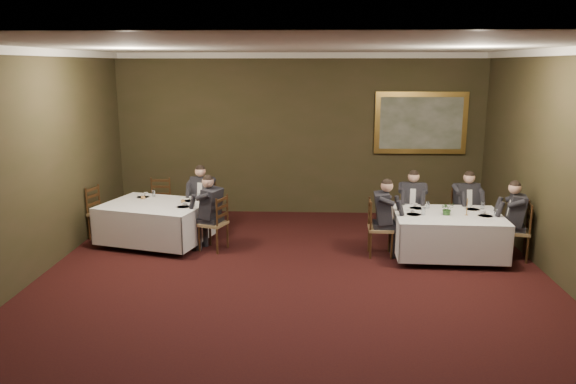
# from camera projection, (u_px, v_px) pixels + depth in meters

# --- Properties ---
(ground) EXTENTS (10.00, 10.00, 0.00)m
(ground) POSITION_uv_depth(u_px,v_px,m) (292.00, 304.00, 7.79)
(ground) COLOR black
(ground) RESTS_ON ground
(ceiling) EXTENTS (8.00, 10.00, 0.10)m
(ceiling) POSITION_uv_depth(u_px,v_px,m) (292.00, 44.00, 7.01)
(ceiling) COLOR silver
(ceiling) RESTS_ON back_wall
(back_wall) EXTENTS (8.00, 0.10, 3.50)m
(back_wall) POSITION_uv_depth(u_px,v_px,m) (300.00, 135.00, 12.27)
(back_wall) COLOR #333119
(back_wall) RESTS_ON ground
(crown_molding) EXTENTS (8.00, 10.00, 0.12)m
(crown_molding) POSITION_uv_depth(u_px,v_px,m) (292.00, 49.00, 7.02)
(crown_molding) COLOR white
(crown_molding) RESTS_ON back_wall
(table_main) EXTENTS (1.87, 1.45, 0.67)m
(table_main) POSITION_uv_depth(u_px,v_px,m) (447.00, 232.00, 9.61)
(table_main) COLOR black
(table_main) RESTS_ON ground
(table_second) EXTENTS (2.16, 1.85, 0.67)m
(table_second) POSITION_uv_depth(u_px,v_px,m) (156.00, 220.00, 10.34)
(table_second) COLOR black
(table_second) RESTS_ON ground
(chair_main_backleft) EXTENTS (0.50, 0.48, 1.00)m
(chair_main_backleft) POSITION_uv_depth(u_px,v_px,m) (411.00, 225.00, 10.59)
(chair_main_backleft) COLOR olive
(chair_main_backleft) RESTS_ON ground
(diner_main_backleft) EXTENTS (0.47, 0.54, 1.35)m
(diner_main_backleft) POSITION_uv_depth(u_px,v_px,m) (412.00, 214.00, 10.53)
(diner_main_backleft) COLOR black
(diner_main_backleft) RESTS_ON chair_main_backleft
(chair_main_backright) EXTENTS (0.50, 0.49, 1.00)m
(chair_main_backright) POSITION_uv_depth(u_px,v_px,m) (463.00, 227.00, 10.51)
(chair_main_backright) COLOR olive
(chair_main_backright) RESTS_ON ground
(diner_main_backright) EXTENTS (0.47, 0.54, 1.35)m
(diner_main_backright) POSITION_uv_depth(u_px,v_px,m) (465.00, 215.00, 10.45)
(diner_main_backright) COLOR black
(diner_main_backright) RESTS_ON chair_main_backright
(chair_main_endleft) EXTENTS (0.43, 0.45, 1.00)m
(chair_main_endleft) POSITION_uv_depth(u_px,v_px,m) (379.00, 240.00, 9.73)
(chair_main_endleft) COLOR olive
(chair_main_endleft) RESTS_ON ground
(diner_main_endleft) EXTENTS (0.49, 0.43, 1.35)m
(diner_main_endleft) POSITION_uv_depth(u_px,v_px,m) (381.00, 227.00, 9.68)
(diner_main_endleft) COLOR black
(diner_main_endleft) RESTS_ON chair_main_endleft
(chair_main_endright) EXTENTS (0.51, 0.52, 1.00)m
(chair_main_endright) POSITION_uv_depth(u_px,v_px,m) (516.00, 243.00, 9.55)
(chair_main_endright) COLOR olive
(chair_main_endright) RESTS_ON ground
(diner_main_endright) EXTENTS (0.56, 0.50, 1.35)m
(diner_main_endright) POSITION_uv_depth(u_px,v_px,m) (516.00, 230.00, 9.50)
(diner_main_endright) COLOR black
(diner_main_endright) RESTS_ON chair_main_endright
(chair_sec_backleft) EXTENTS (0.45, 0.43, 1.00)m
(chair_sec_backleft) POSITION_uv_depth(u_px,v_px,m) (159.00, 214.00, 11.41)
(chair_sec_backleft) COLOR olive
(chair_sec_backleft) RESTS_ON ground
(chair_sec_backright) EXTENTS (0.51, 0.49, 1.00)m
(chair_sec_backright) POSITION_uv_depth(u_px,v_px,m) (204.00, 218.00, 11.11)
(chair_sec_backright) COLOR olive
(chair_sec_backright) RESTS_ON ground
(diner_sec_backright) EXTENTS (0.48, 0.55, 1.35)m
(diner_sec_backright) POSITION_uv_depth(u_px,v_px,m) (203.00, 207.00, 11.05)
(diner_sec_backright) COLOR black
(diner_sec_backright) RESTS_ON chair_sec_backright
(chair_sec_endright) EXTENTS (0.54, 0.56, 1.00)m
(chair_sec_endright) POSITION_uv_depth(u_px,v_px,m) (214.00, 234.00, 10.03)
(chair_sec_endright) COLOR olive
(chair_sec_endright) RESTS_ON ground
(diner_sec_endright) EXTENTS (0.59, 0.54, 1.35)m
(diner_sec_endright) POSITION_uv_depth(u_px,v_px,m) (213.00, 222.00, 9.98)
(diner_sec_endright) COLOR black
(diner_sec_endright) RESTS_ON chair_sec_endright
(chair_sec_endleft) EXTENTS (0.52, 0.54, 1.00)m
(chair_sec_endleft) POSITION_uv_depth(u_px,v_px,m) (103.00, 223.00, 10.73)
(chair_sec_endleft) COLOR olive
(chair_sec_endleft) RESTS_ON ground
(centerpiece) EXTENTS (0.25, 0.23, 0.24)m
(centerpiece) POSITION_uv_depth(u_px,v_px,m) (447.00, 208.00, 9.47)
(centerpiece) COLOR #2D5926
(centerpiece) RESTS_ON table_main
(candlestick) EXTENTS (0.06, 0.06, 0.43)m
(candlestick) POSITION_uv_depth(u_px,v_px,m) (467.00, 206.00, 9.45)
(candlestick) COLOR #C0873A
(candlestick) RESTS_ON table_main
(place_setting_table_main) EXTENTS (0.33, 0.31, 0.14)m
(place_setting_table_main) POSITION_uv_depth(u_px,v_px,m) (419.00, 206.00, 9.96)
(place_setting_table_main) COLOR white
(place_setting_table_main) RESTS_ON table_main
(place_setting_table_second) EXTENTS (0.33, 0.31, 0.14)m
(place_setting_table_second) POSITION_uv_depth(u_px,v_px,m) (146.00, 195.00, 10.80)
(place_setting_table_second) COLOR white
(place_setting_table_second) RESTS_ON table_second
(painting) EXTENTS (1.97, 0.09, 1.33)m
(painting) POSITION_uv_depth(u_px,v_px,m) (421.00, 123.00, 12.04)
(painting) COLOR #B98E43
(painting) RESTS_ON back_wall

